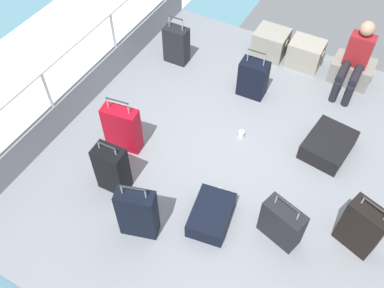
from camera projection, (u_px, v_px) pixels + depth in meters
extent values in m
cube|color=gray|center=(228.00, 156.00, 5.46)|extent=(4.40, 5.20, 0.06)
cube|color=gray|center=(90.00, 87.00, 5.92)|extent=(0.06, 5.20, 0.45)
cylinder|color=silver|center=(52.00, 104.00, 5.32)|extent=(0.04, 0.04, 1.00)
cylinder|color=silver|center=(115.00, 44.00, 6.10)|extent=(0.04, 0.04, 1.00)
cylinder|color=silver|center=(78.00, 41.00, 5.33)|extent=(0.04, 4.16, 0.04)
cube|color=white|center=(25.00, 84.00, 6.79)|extent=(2.40, 7.28, 0.01)
cube|color=gray|center=(271.00, 43.00, 6.59)|extent=(0.49, 0.44, 0.42)
torus|color=tan|center=(256.00, 34.00, 6.60)|extent=(0.02, 0.12, 0.12)
torus|color=tan|center=(287.00, 43.00, 6.44)|extent=(0.02, 0.12, 0.12)
cube|color=#9E9989|center=(305.00, 54.00, 6.42)|extent=(0.50, 0.40, 0.41)
torus|color=tan|center=(290.00, 44.00, 6.44)|extent=(0.02, 0.12, 0.12)
torus|color=tan|center=(323.00, 54.00, 6.28)|extent=(0.02, 0.12, 0.12)
cube|color=gray|center=(352.00, 71.00, 6.22)|extent=(0.58, 0.43, 0.34)
torus|color=tan|center=(333.00, 61.00, 6.26)|extent=(0.02, 0.12, 0.12)
torus|color=tan|center=(374.00, 74.00, 6.08)|extent=(0.02, 0.12, 0.12)
cube|color=maroon|center=(359.00, 50.00, 5.88)|extent=(0.34, 0.20, 0.48)
sphere|color=tan|center=(368.00, 28.00, 5.60)|extent=(0.20, 0.20, 0.20)
cylinder|color=black|center=(356.00, 76.00, 5.84)|extent=(0.12, 0.40, 0.12)
cylinder|color=black|center=(348.00, 96.00, 5.89)|extent=(0.11, 0.11, 0.34)
cylinder|color=black|center=(343.00, 72.00, 5.89)|extent=(0.12, 0.40, 0.12)
cylinder|color=black|center=(335.00, 91.00, 5.94)|extent=(0.11, 0.11, 0.34)
cube|color=black|center=(138.00, 213.00, 4.48)|extent=(0.45, 0.30, 0.71)
cylinder|color=#A5A8AD|center=(121.00, 190.00, 4.17)|extent=(0.02, 0.02, 0.12)
cylinder|color=#A5A8AD|center=(145.00, 194.00, 4.14)|extent=(0.02, 0.02, 0.12)
cylinder|color=#2D2D2D|center=(133.00, 188.00, 4.11)|extent=(0.26, 0.09, 0.02)
cube|color=white|center=(138.00, 194.00, 4.36)|extent=(0.05, 0.02, 0.08)
cube|color=black|center=(112.00, 169.00, 4.88)|extent=(0.37, 0.24, 0.67)
cylinder|color=#A5A8AD|center=(99.00, 145.00, 4.61)|extent=(0.02, 0.02, 0.10)
cylinder|color=#A5A8AD|center=(115.00, 152.00, 4.55)|extent=(0.02, 0.02, 0.10)
cylinder|color=#2D2D2D|center=(106.00, 146.00, 4.54)|extent=(0.24, 0.03, 0.02)
cube|color=green|center=(117.00, 158.00, 4.89)|extent=(0.05, 0.01, 0.08)
cube|color=black|center=(362.00, 227.00, 4.40)|extent=(0.47, 0.34, 0.67)
cylinder|color=#A5A8AD|center=(363.00, 200.00, 4.16)|extent=(0.02, 0.02, 0.10)
cylinder|color=#2D2D2D|center=(376.00, 206.00, 4.06)|extent=(0.26, 0.11, 0.02)
cube|color=green|center=(372.00, 214.00, 4.34)|extent=(0.05, 0.02, 0.08)
cube|color=#B70C1E|center=(122.00, 129.00, 5.28)|extent=(0.48, 0.26, 0.65)
cylinder|color=#A5A8AD|center=(108.00, 103.00, 5.00)|extent=(0.02, 0.02, 0.16)
cylinder|color=#A5A8AD|center=(128.00, 109.00, 4.94)|extent=(0.02, 0.02, 0.16)
cylinder|color=#2D2D2D|center=(117.00, 101.00, 4.91)|extent=(0.29, 0.06, 0.02)
cube|color=green|center=(124.00, 112.00, 5.19)|extent=(0.05, 0.01, 0.08)
cube|color=black|center=(328.00, 145.00, 5.39)|extent=(0.62, 0.75, 0.23)
cube|color=green|center=(341.00, 125.00, 5.51)|extent=(0.05, 0.01, 0.08)
cube|color=black|center=(253.00, 79.00, 5.95)|extent=(0.40, 0.26, 0.56)
cylinder|color=#A5A8AD|center=(248.00, 55.00, 5.69)|extent=(0.02, 0.02, 0.19)
cylinder|color=#A5A8AD|center=(264.00, 60.00, 5.63)|extent=(0.02, 0.02, 0.19)
cylinder|color=#2D2D2D|center=(257.00, 52.00, 5.59)|extent=(0.26, 0.03, 0.02)
cube|color=green|center=(258.00, 64.00, 5.89)|extent=(0.05, 0.01, 0.08)
cube|color=black|center=(282.00, 223.00, 4.51)|extent=(0.50, 0.34, 0.52)
cylinder|color=#A5A8AD|center=(276.00, 199.00, 4.32)|extent=(0.02, 0.02, 0.13)
cylinder|color=#A5A8AD|center=(298.00, 216.00, 4.19)|extent=(0.02, 0.02, 0.13)
cylinder|color=#2D2D2D|center=(288.00, 204.00, 4.20)|extent=(0.29, 0.11, 0.02)
cube|color=white|center=(289.00, 213.00, 4.50)|extent=(0.05, 0.02, 0.08)
cube|color=black|center=(176.00, 45.00, 6.41)|extent=(0.37, 0.22, 0.59)
cylinder|color=#A5A8AD|center=(169.00, 21.00, 6.15)|extent=(0.02, 0.02, 0.18)
cylinder|color=#A5A8AD|center=(182.00, 25.00, 6.08)|extent=(0.02, 0.02, 0.18)
cylinder|color=#2D2D2D|center=(175.00, 18.00, 6.05)|extent=(0.24, 0.02, 0.02)
cube|color=silver|center=(180.00, 34.00, 6.37)|extent=(0.05, 0.01, 0.08)
cube|color=black|center=(211.00, 215.00, 4.75)|extent=(0.51, 0.66, 0.22)
cube|color=white|center=(220.00, 190.00, 4.88)|extent=(0.05, 0.01, 0.08)
cylinder|color=white|center=(241.00, 134.00, 5.59)|extent=(0.08, 0.08, 0.10)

